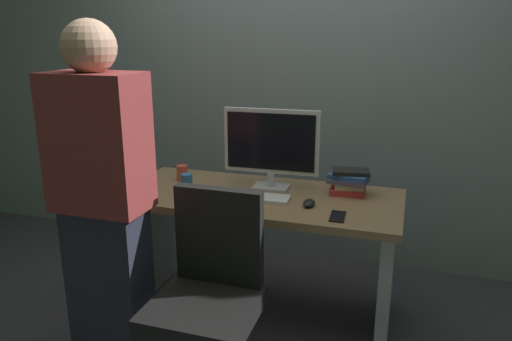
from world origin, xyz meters
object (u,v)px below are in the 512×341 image
Objects in this scene: person_at_desk at (104,210)px; cup_near_keyboard at (187,183)px; desk at (259,231)px; cell_phone at (338,216)px; cup_by_monitor at (182,173)px; book_stack at (349,182)px; monitor at (271,145)px; keyboard at (250,197)px; office_chair at (208,310)px; mouse at (309,203)px.

person_at_desk reaches higher than cup_near_keyboard.
cell_phone reaches higher than desk.
desk is at bearing 10.58° from cup_near_keyboard.
person_at_desk is 16.27× the size of cup_near_keyboard.
cup_near_keyboard reaches higher than cup_by_monitor.
book_stack reaches higher than cup_near_keyboard.
desk is at bearing -106.85° from monitor.
desk is at bearing 70.50° from keyboard.
office_chair reaches higher than cup_near_keyboard.
mouse is (0.30, 0.62, 0.31)m from office_chair.
cup_near_keyboard is (0.08, 0.66, -0.07)m from person_at_desk.
monitor reaches higher than office_chair.
cell_phone is (0.98, -0.32, -0.04)m from cup_by_monitor.
office_chair reaches higher than cell_phone.
monitor is 0.47m from book_stack.
desk is 16.90× the size of cup_by_monitor.
cup_by_monitor is 0.40× the size of book_stack.
person_at_desk is at bearing -177.85° from office_chair.
cup_by_monitor is at bearing -179.59° from monitor.
office_chair is at bearing 2.15° from person_at_desk.
book_stack is (0.99, 0.04, 0.03)m from cup_by_monitor.
person_at_desk reaches higher than cup_by_monitor.
cup_by_monitor is (-0.55, -0.00, -0.21)m from monitor.
desk is 15.31× the size of cup_near_keyboard.
cup_near_keyboard is 0.90m from book_stack.
monitor is at bearing -174.63° from book_stack.
person_at_desk is 16.39× the size of mouse.
book_stack is at bearing 86.84° from cell_phone.
cup_near_keyboard is at bearing -156.20° from monitor.
monitor is at bearing 87.35° from office_chair.
book_stack reaches higher than cell_phone.
person_at_desk is 17.97× the size of cup_by_monitor.
office_chair reaches higher than book_stack.
cup_near_keyboard is (-0.70, 0.03, 0.03)m from mouse.
cup_by_monitor is at bearing 155.49° from keyboard.
mouse is at bearing 39.30° from person_at_desk.
book_stack is 0.37m from cell_phone.
keyboard is (-0.03, -0.08, 0.23)m from desk.
cup_by_monitor is at bearing -177.40° from book_stack.
cell_phone is at bearing 47.20° from office_chair.
person_at_desk reaches higher than office_chair.
keyboard is 0.33m from mouse.
monitor is (0.51, 0.85, 0.14)m from person_at_desk.
desk is 3.59× the size of keyboard.
desk is 0.57m from book_stack.
office_chair is 1.00m from monitor.
book_stack is at bearing 61.62° from office_chair.
book_stack is at bearing 2.60° from cup_by_monitor.
keyboard reaches higher than desk.
book_stack reaches higher than cup_by_monitor.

